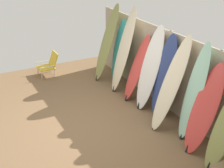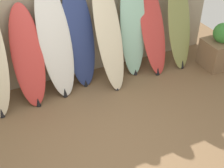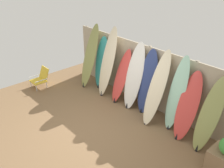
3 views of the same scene
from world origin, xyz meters
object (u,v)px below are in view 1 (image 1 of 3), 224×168
object	(u,v)px
surfboard_teal_1	(119,52)
surfboard_navy_5	(164,77)
surfboard_seafoam_7	(194,93)
surfboard_red_8	(204,110)
surfboard_red_3	(137,68)
surfboard_white_4	(150,69)
surfboard_cream_6	(171,84)
surfboard_olive_0	(107,43)
surfboard_cream_2	(124,51)
beach_chair	(49,64)

from	to	relation	value
surfboard_teal_1	surfboard_navy_5	distance (m)	1.99
surfboard_navy_5	surfboard_seafoam_7	xyz separation A→B (m)	(0.99, -0.04, 0.06)
surfboard_navy_5	surfboard_red_8	world-z (taller)	surfboard_navy_5
surfboard_red_3	surfboard_seafoam_7	world-z (taller)	surfboard_seafoam_7
surfboard_red_3	surfboard_white_4	size ratio (longest dim) A/B	0.84
surfboard_navy_5	surfboard_white_4	bearing A→B (deg)	-170.89
surfboard_red_3	surfboard_cream_6	size ratio (longest dim) A/B	0.83
surfboard_seafoam_7	surfboard_cream_6	bearing A→B (deg)	-166.56
surfboard_cream_6	surfboard_red_8	distance (m)	0.92
surfboard_olive_0	surfboard_cream_6	distance (m)	2.82
surfboard_red_3	surfboard_white_4	xyz separation A→B (m)	(0.48, 0.04, 0.15)
surfboard_cream_2	surfboard_white_4	world-z (taller)	surfboard_cream_2
surfboard_teal_1	surfboard_cream_2	bearing A→B (deg)	-17.37
surfboard_red_8	surfboard_red_3	bearing A→B (deg)	179.72
surfboard_olive_0	surfboard_cream_2	world-z (taller)	surfboard_cream_2
surfboard_white_4	beach_chair	size ratio (longest dim) A/B	2.95
surfboard_olive_0	surfboard_navy_5	bearing A→B (deg)	4.20
surfboard_red_3	surfboard_cream_6	bearing A→B (deg)	-2.53
surfboard_red_3	surfboard_teal_1	bearing A→B (deg)	173.47
surfboard_red_3	surfboard_cream_6	world-z (taller)	surfboard_cream_6
surfboard_cream_6	surfboard_red_8	world-z (taller)	surfboard_cream_6
surfboard_olive_0	surfboard_cream_6	size ratio (longest dim) A/B	1.07
surfboard_teal_1	surfboard_seafoam_7	xyz separation A→B (m)	(2.97, -0.06, 0.11)
surfboard_teal_1	surfboard_red_8	size ratio (longest dim) A/B	1.05
surfboard_cream_2	beach_chair	distance (m)	2.43
surfboard_seafoam_7	beach_chair	xyz separation A→B (m)	(-4.34, -1.48, -0.64)
surfboard_olive_0	surfboard_red_3	xyz separation A→B (m)	(1.44, 0.06, -0.23)
surfboard_white_4	surfboard_red_8	size ratio (longest dim) A/B	1.16
surfboard_cream_2	surfboard_seafoam_7	xyz separation A→B (m)	(2.48, 0.09, -0.10)
surfboard_red_8	surfboard_cream_6	bearing A→B (deg)	-176.87
surfboard_cream_2	surfboard_red_8	bearing A→B (deg)	0.38
surfboard_teal_1	surfboard_navy_5	size ratio (longest dim) A/B	0.95
surfboard_red_8	surfboard_teal_1	bearing A→B (deg)	177.71
surfboard_white_4	beach_chair	xyz separation A→B (m)	(-2.92, -1.45, -0.62)
surfboard_white_4	surfboard_olive_0	bearing A→B (deg)	-176.91
surfboard_seafoam_7	beach_chair	distance (m)	4.62
surfboard_cream_2	surfboard_seafoam_7	world-z (taller)	surfboard_cream_2
surfboard_red_3	surfboard_navy_5	bearing A→B (deg)	6.78
surfboard_cream_2	surfboard_seafoam_7	bearing A→B (deg)	2.18
surfboard_olive_0	surfboard_cream_6	world-z (taller)	surfboard_olive_0
surfboard_olive_0	surfboard_navy_5	world-z (taller)	surfboard_olive_0
surfboard_seafoam_7	beach_chair	bearing A→B (deg)	-161.16
surfboard_olive_0	surfboard_red_8	distance (m)	3.73
surfboard_teal_1	surfboard_white_4	size ratio (longest dim) A/B	0.90
surfboard_red_3	beach_chair	distance (m)	2.86
surfboard_teal_1	beach_chair	xyz separation A→B (m)	(-1.36, -1.54, -0.53)
surfboard_red_3	surfboard_red_8	distance (m)	2.28
surfboard_cream_6	surfboard_cream_2	bearing A→B (deg)	179.10
surfboard_olive_0	surfboard_navy_5	size ratio (longest dim) A/B	1.13
surfboard_teal_1	surfboard_red_3	distance (m)	1.09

